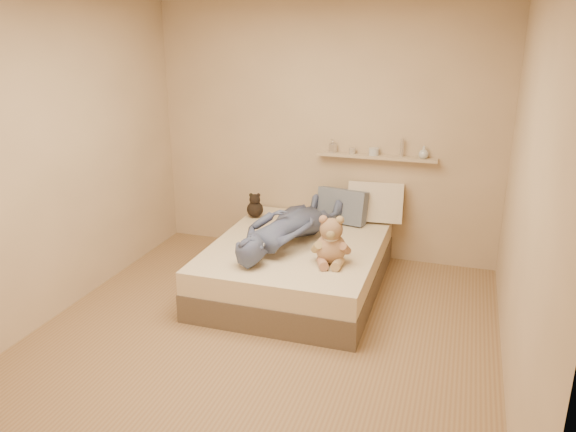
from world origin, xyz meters
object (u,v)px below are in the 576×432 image
(dark_plush, at_px, (255,207))
(person, at_px, (288,226))
(bed, at_px, (297,265))
(wall_shelf, at_px, (376,157))
(teddy_bear, at_px, (331,244))
(pillow_grey, at_px, (342,206))
(game_console, at_px, (255,245))
(pillow_cream, at_px, (375,202))

(dark_plush, height_order, person, person)
(bed, relative_size, wall_shelf, 1.58)
(teddy_bear, distance_m, dark_plush, 1.39)
(bed, bearing_deg, pillow_grey, 69.29)
(dark_plush, distance_m, wall_shelf, 1.34)
(game_console, relative_size, wall_shelf, 0.14)
(pillow_grey, bearing_deg, bed, -110.71)
(game_console, relative_size, dark_plush, 0.63)
(teddy_bear, height_order, dark_plush, teddy_bear)
(dark_plush, relative_size, pillow_cream, 0.48)
(game_console, bearing_deg, pillow_grey, 68.39)
(teddy_bear, height_order, pillow_cream, teddy_bear)
(game_console, bearing_deg, wall_shelf, 61.72)
(game_console, bearing_deg, dark_plush, 110.95)
(game_console, xyz_separation_m, pillow_grey, (0.48, 1.21, 0.03))
(person, bearing_deg, wall_shelf, -108.51)
(bed, bearing_deg, person, -145.27)
(person, bearing_deg, game_console, 87.50)
(dark_plush, relative_size, wall_shelf, 0.22)
(bed, distance_m, dark_plush, 0.91)
(pillow_grey, relative_size, person, 0.34)
(bed, relative_size, person, 1.31)
(dark_plush, bearing_deg, person, -47.93)
(pillow_grey, distance_m, wall_shelf, 0.60)
(pillow_cream, xyz_separation_m, wall_shelf, (-0.03, 0.08, 0.45))
(game_console, xyz_separation_m, pillow_cream, (0.79, 1.35, 0.06))
(pillow_cream, relative_size, person, 0.38)
(bed, bearing_deg, teddy_bear, -42.34)
(pillow_cream, height_order, person, pillow_cream)
(pillow_grey, relative_size, wall_shelf, 0.42)
(dark_plush, height_order, wall_shelf, wall_shelf)
(person, xyz_separation_m, wall_shelf, (0.62, 0.96, 0.48))
(pillow_cream, bearing_deg, dark_plush, -167.62)
(wall_shelf, bearing_deg, person, -123.03)
(game_console, height_order, wall_shelf, wall_shelf)
(game_console, relative_size, teddy_bear, 0.39)
(game_console, distance_m, pillow_cream, 1.56)
(person, bearing_deg, dark_plush, -33.40)
(teddy_bear, height_order, pillow_grey, teddy_bear)
(game_console, relative_size, person, 0.11)
(bed, bearing_deg, wall_shelf, 58.82)
(dark_plush, relative_size, person, 0.18)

